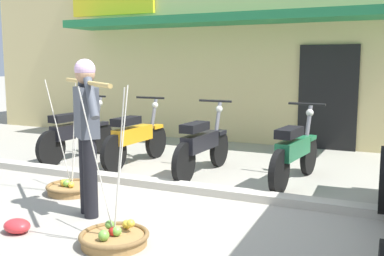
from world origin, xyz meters
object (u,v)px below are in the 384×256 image
(fruit_vendor, at_px, (87,126))
(motorcycle_second_in_row, at_px, (135,138))
(motorcycle_third_in_row, at_px, (202,145))
(motorcycle_end_of_row, at_px, (295,152))
(motorcycle_nearest_shop, at_px, (76,134))
(fruit_basket_left_side, at_px, (72,188))
(plastic_litter_bag, at_px, (17,226))
(fruit_basket_right_side, at_px, (114,237))

(fruit_vendor, xyz_separation_m, motorcycle_second_in_row, (-0.89, 2.34, -0.53))
(motorcycle_second_in_row, relative_size, motorcycle_third_in_row, 1.00)
(motorcycle_third_in_row, bearing_deg, fruit_vendor, -99.79)
(fruit_vendor, relative_size, motorcycle_end_of_row, 0.93)
(motorcycle_nearest_shop, xyz_separation_m, motorcycle_second_in_row, (1.15, 0.07, 0.00))
(fruit_vendor, distance_m, motorcycle_end_of_row, 2.89)
(motorcycle_nearest_shop, distance_m, motorcycle_end_of_row, 3.77)
(fruit_basket_left_side, distance_m, plastic_litter_bag, 1.40)
(motorcycle_second_in_row, distance_m, plastic_litter_bag, 3.16)
(fruit_basket_right_side, xyz_separation_m, motorcycle_nearest_shop, (-2.77, 2.85, 0.38))
(fruit_vendor, height_order, fruit_basket_left_side, fruit_vendor)
(fruit_vendor, distance_m, plastic_litter_bag, 1.21)
(fruit_basket_right_side, relative_size, motorcycle_end_of_row, 0.80)
(plastic_litter_bag, bearing_deg, motorcycle_third_in_row, 76.98)
(fruit_vendor, xyz_separation_m, fruit_basket_right_side, (0.74, -0.58, -0.90))
(fruit_basket_left_side, relative_size, plastic_litter_bag, 5.18)
(fruit_basket_left_side, bearing_deg, motorcycle_third_in_row, 55.11)
(motorcycle_end_of_row, bearing_deg, fruit_vendor, -127.58)
(motorcycle_end_of_row, bearing_deg, motorcycle_third_in_row, -177.06)
(fruit_vendor, distance_m, motorcycle_nearest_shop, 3.09)
(fruit_basket_right_side, distance_m, plastic_litter_bag, 1.05)
(motorcycle_nearest_shop, bearing_deg, fruit_vendor, -48.07)
(motorcycle_second_in_row, xyz_separation_m, motorcycle_end_of_row, (2.62, -0.09, 0.00))
(fruit_basket_right_side, distance_m, motorcycle_nearest_shop, 4.00)
(fruit_vendor, bearing_deg, motorcycle_third_in_row, 80.21)
(fruit_vendor, xyz_separation_m, fruit_basket_left_side, (-0.74, 0.58, -0.91))
(motorcycle_nearest_shop, bearing_deg, plastic_litter_bag, -59.99)
(fruit_vendor, xyz_separation_m, motorcycle_end_of_row, (1.73, 2.25, -0.53))
(fruit_vendor, xyz_separation_m, motorcycle_nearest_shop, (-2.04, 2.27, -0.53))
(fruit_basket_right_side, distance_m, motorcycle_second_in_row, 3.36)
(motorcycle_nearest_shop, relative_size, motorcycle_third_in_row, 1.00)
(fruit_basket_left_side, height_order, motorcycle_nearest_shop, fruit_basket_left_side)
(fruit_basket_right_side, distance_m, motorcycle_end_of_row, 3.03)
(fruit_basket_left_side, distance_m, motorcycle_end_of_row, 3.00)
(fruit_basket_right_side, xyz_separation_m, plastic_litter_bag, (-1.04, -0.16, -0.01))
(motorcycle_nearest_shop, xyz_separation_m, motorcycle_third_in_row, (2.41, -0.09, 0.00))
(fruit_basket_left_side, bearing_deg, fruit_basket_right_side, -38.38)
(fruit_basket_right_side, bearing_deg, motorcycle_third_in_row, 97.42)
(motorcycle_nearest_shop, bearing_deg, motorcycle_end_of_row, -0.29)
(plastic_litter_bag, bearing_deg, fruit_basket_left_side, 108.28)
(fruit_basket_left_side, bearing_deg, plastic_litter_bag, -71.72)
(motorcycle_nearest_shop, bearing_deg, fruit_basket_right_side, -45.80)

